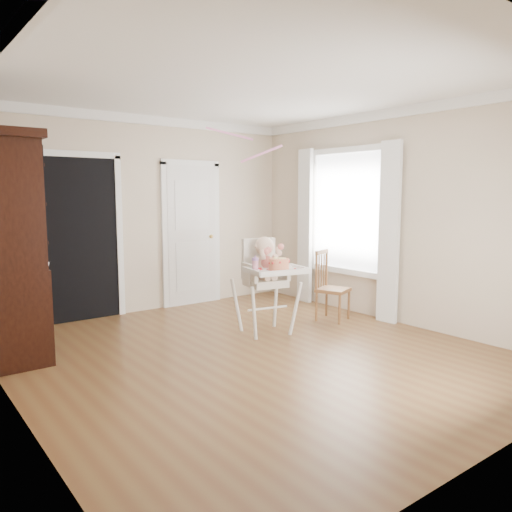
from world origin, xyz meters
TOP-DOWN VIEW (x-y plane):
  - floor at (0.00, 0.00)m, footprint 5.00×5.00m
  - ceiling at (0.00, 0.00)m, footprint 5.00×5.00m
  - wall_back at (0.00, 2.50)m, footprint 4.50×0.00m
  - wall_left at (-2.25, 0.00)m, footprint 0.00×5.00m
  - wall_right at (2.25, 0.00)m, footprint 0.00×5.00m
  - crown_molding at (0.00, 0.00)m, footprint 4.50×5.00m
  - doorway at (-0.90, 2.48)m, footprint 1.06×0.05m
  - closet_door at (0.70, 2.48)m, footprint 0.96×0.09m
  - window_right at (2.18, 0.80)m, footprint 0.13×1.84m
  - high_chair at (0.59, 0.56)m, footprint 0.79×0.92m
  - baby at (0.59, 0.58)m, footprint 0.33×0.29m
  - cake at (0.55, 0.27)m, footprint 0.29×0.29m
  - sippy_cup at (0.34, 0.43)m, footprint 0.07×0.07m
  - china_cabinet at (-1.99, 1.49)m, footprint 0.59×1.32m
  - dining_chair at (1.65, 0.53)m, footprint 0.48×0.48m
  - streamer at (-0.13, 0.25)m, footprint 0.33×0.40m

SIDE VIEW (x-z plane):
  - floor at x=0.00m, z-range 0.00..0.00m
  - dining_chair at x=1.65m, z-range -0.03..0.88m
  - high_chair at x=0.59m, z-range 0.13..1.27m
  - cake at x=0.55m, z-range 0.79..0.93m
  - sippy_cup at x=0.34m, z-range 0.78..0.96m
  - baby at x=0.59m, z-range 0.61..1.14m
  - closet_door at x=0.70m, z-range -0.04..2.09m
  - doorway at x=-0.90m, z-range 0.00..2.22m
  - china_cabinet at x=-1.99m, z-range 0.00..2.23m
  - window_right at x=2.18m, z-range 0.14..2.44m
  - wall_back at x=0.00m, z-range -0.90..3.60m
  - wall_left at x=-2.25m, z-range -1.15..3.85m
  - wall_right at x=2.25m, z-range -1.15..3.85m
  - streamer at x=-0.13m, z-range 2.17..2.31m
  - crown_molding at x=0.00m, z-range 2.58..2.70m
  - ceiling at x=0.00m, z-range 2.70..2.70m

